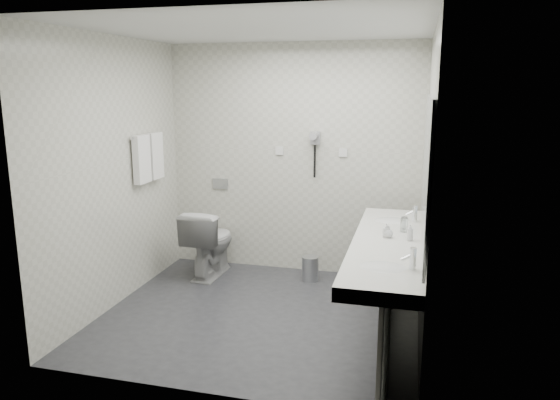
# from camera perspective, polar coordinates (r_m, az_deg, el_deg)

# --- Properties ---
(floor) EXTENTS (2.80, 2.80, 0.00)m
(floor) POSITION_cam_1_polar(r_m,az_deg,el_deg) (4.95, -2.17, -12.25)
(floor) COLOR #2A2B2F
(floor) RESTS_ON ground
(ceiling) EXTENTS (2.80, 2.80, 0.00)m
(ceiling) POSITION_cam_1_polar(r_m,az_deg,el_deg) (4.52, -2.43, 17.95)
(ceiling) COLOR silver
(ceiling) RESTS_ON wall_back
(wall_back) EXTENTS (2.80, 0.00, 2.80)m
(wall_back) POSITION_cam_1_polar(r_m,az_deg,el_deg) (5.81, 1.41, 4.33)
(wall_back) COLOR beige
(wall_back) RESTS_ON floor
(wall_front) EXTENTS (2.80, 0.00, 2.80)m
(wall_front) POSITION_cam_1_polar(r_m,az_deg,el_deg) (3.37, -8.67, -1.59)
(wall_front) COLOR beige
(wall_front) RESTS_ON floor
(wall_left) EXTENTS (0.00, 2.60, 2.60)m
(wall_left) POSITION_cam_1_polar(r_m,az_deg,el_deg) (5.15, -17.40, 2.75)
(wall_left) COLOR beige
(wall_left) RESTS_ON floor
(wall_right) EXTENTS (0.00, 2.60, 2.60)m
(wall_right) POSITION_cam_1_polar(r_m,az_deg,el_deg) (4.38, 15.52, 1.29)
(wall_right) COLOR beige
(wall_right) RESTS_ON floor
(vanity_counter) EXTENTS (0.55, 2.20, 0.10)m
(vanity_counter) POSITION_cam_1_polar(r_m,az_deg,el_deg) (4.30, 11.54, -4.91)
(vanity_counter) COLOR silver
(vanity_counter) RESTS_ON floor
(vanity_panel) EXTENTS (0.03, 2.15, 0.75)m
(vanity_panel) POSITION_cam_1_polar(r_m,az_deg,el_deg) (4.44, 11.63, -10.18)
(vanity_panel) COLOR gray
(vanity_panel) RESTS_ON floor
(vanity_post_near) EXTENTS (0.06, 0.06, 0.75)m
(vanity_post_near) POSITION_cam_1_polar(r_m,az_deg,el_deg) (3.50, 11.17, -16.60)
(vanity_post_near) COLOR silver
(vanity_post_near) RESTS_ON floor
(vanity_post_far) EXTENTS (0.06, 0.06, 0.75)m
(vanity_post_far) POSITION_cam_1_polar(r_m,az_deg,el_deg) (5.41, 12.55, -6.07)
(vanity_post_far) COLOR silver
(vanity_post_far) RESTS_ON floor
(mirror) EXTENTS (0.02, 2.20, 1.05)m
(mirror) POSITION_cam_1_polar(r_m,az_deg,el_deg) (4.15, 15.50, 3.50)
(mirror) COLOR #B2BCC6
(mirror) RESTS_ON wall_right
(basin_near) EXTENTS (0.40, 0.31, 0.05)m
(basin_near) POSITION_cam_1_polar(r_m,az_deg,el_deg) (3.67, 10.98, -7.31)
(basin_near) COLOR silver
(basin_near) RESTS_ON vanity_counter
(basin_far) EXTENTS (0.40, 0.31, 0.05)m
(basin_far) POSITION_cam_1_polar(r_m,az_deg,el_deg) (4.91, 11.98, -2.34)
(basin_far) COLOR silver
(basin_far) RESTS_ON vanity_counter
(faucet_near) EXTENTS (0.04, 0.04, 0.15)m
(faucet_near) POSITION_cam_1_polar(r_m,az_deg,el_deg) (3.64, 14.12, -6.14)
(faucet_near) COLOR silver
(faucet_near) RESTS_ON vanity_counter
(faucet_far) EXTENTS (0.04, 0.04, 0.15)m
(faucet_far) POSITION_cam_1_polar(r_m,az_deg,el_deg) (4.89, 14.31, -1.44)
(faucet_far) COLOR silver
(faucet_far) RESTS_ON vanity_counter
(soap_bottle_a) EXTENTS (0.06, 0.06, 0.12)m
(soap_bottle_a) POSITION_cam_1_polar(r_m,az_deg,el_deg) (4.35, 11.38, -3.19)
(soap_bottle_a) COLOR silver
(soap_bottle_a) RESTS_ON vanity_counter
(soap_bottle_b) EXTENTS (0.11, 0.11, 0.10)m
(soap_bottle_b) POSITION_cam_1_polar(r_m,az_deg,el_deg) (4.35, 11.59, -3.35)
(soap_bottle_b) COLOR silver
(soap_bottle_b) RESTS_ON vanity_counter
(soap_bottle_c) EXTENTS (0.06, 0.06, 0.14)m
(soap_bottle_c) POSITION_cam_1_polar(r_m,az_deg,el_deg) (4.30, 13.83, -3.38)
(soap_bottle_c) COLOR silver
(soap_bottle_c) RESTS_ON vanity_counter
(glass_left) EXTENTS (0.08, 0.08, 0.12)m
(glass_left) POSITION_cam_1_polar(r_m,az_deg,el_deg) (4.54, 13.23, -2.65)
(glass_left) COLOR silver
(glass_left) RESTS_ON vanity_counter
(glass_right) EXTENTS (0.06, 0.06, 0.10)m
(glass_right) POSITION_cam_1_polar(r_m,az_deg,el_deg) (4.65, 13.22, -2.39)
(glass_right) COLOR silver
(glass_right) RESTS_ON vanity_counter
(toilet) EXTENTS (0.45, 0.75, 0.75)m
(toilet) POSITION_cam_1_polar(r_m,az_deg,el_deg) (5.85, -7.58, -4.50)
(toilet) COLOR silver
(toilet) RESTS_ON floor
(flush_plate) EXTENTS (0.18, 0.02, 0.12)m
(flush_plate) POSITION_cam_1_polar(r_m,az_deg,el_deg) (6.09, -6.45, 1.77)
(flush_plate) COLOR #B2B5BA
(flush_plate) RESTS_ON wall_back
(pedal_bin) EXTENTS (0.22, 0.22, 0.25)m
(pedal_bin) POSITION_cam_1_polar(r_m,az_deg,el_deg) (5.71, 3.27, -7.45)
(pedal_bin) COLOR #B2B5BA
(pedal_bin) RESTS_ON floor
(bin_lid) EXTENTS (0.18, 0.18, 0.02)m
(bin_lid) POSITION_cam_1_polar(r_m,az_deg,el_deg) (5.67, 3.29, -6.18)
(bin_lid) COLOR #B2B5BA
(bin_lid) RESTS_ON pedal_bin
(towel_rail) EXTENTS (0.02, 0.62, 0.02)m
(towel_rail) POSITION_cam_1_polar(r_m,az_deg,el_deg) (5.56, -14.18, 6.72)
(towel_rail) COLOR silver
(towel_rail) RESTS_ON wall_left
(towel_near) EXTENTS (0.07, 0.24, 0.48)m
(towel_near) POSITION_cam_1_polar(r_m,az_deg,el_deg) (5.46, -14.66, 4.27)
(towel_near) COLOR white
(towel_near) RESTS_ON towel_rail
(towel_far) EXTENTS (0.07, 0.24, 0.48)m
(towel_far) POSITION_cam_1_polar(r_m,az_deg,el_deg) (5.70, -13.30, 4.66)
(towel_far) COLOR white
(towel_far) RESTS_ON towel_rail
(dryer_cradle) EXTENTS (0.10, 0.04, 0.14)m
(dryer_cradle) POSITION_cam_1_polar(r_m,az_deg,el_deg) (5.70, 3.82, 6.68)
(dryer_cradle) COLOR gray
(dryer_cradle) RESTS_ON wall_back
(dryer_barrel) EXTENTS (0.08, 0.14, 0.08)m
(dryer_barrel) POSITION_cam_1_polar(r_m,az_deg,el_deg) (5.63, 3.69, 6.92)
(dryer_barrel) COLOR gray
(dryer_barrel) RESTS_ON dryer_cradle
(dryer_cord) EXTENTS (0.02, 0.02, 0.35)m
(dryer_cord) POSITION_cam_1_polar(r_m,az_deg,el_deg) (5.72, 3.76, 4.18)
(dryer_cord) COLOR black
(dryer_cord) RESTS_ON dryer_cradle
(switch_plate_a) EXTENTS (0.09, 0.02, 0.09)m
(switch_plate_a) POSITION_cam_1_polar(r_m,az_deg,el_deg) (5.82, -0.05, 5.34)
(switch_plate_a) COLOR silver
(switch_plate_a) RESTS_ON wall_back
(switch_plate_b) EXTENTS (0.09, 0.02, 0.09)m
(switch_plate_b) POSITION_cam_1_polar(r_m,az_deg,el_deg) (5.69, 6.81, 5.09)
(switch_plate_b) COLOR silver
(switch_plate_b) RESTS_ON wall_back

